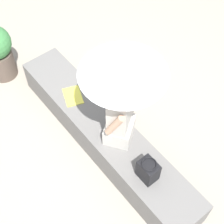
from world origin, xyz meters
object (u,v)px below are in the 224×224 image
Objects in this scene: handbag_black at (148,170)px; magazine at (73,96)px; parasol at (124,66)px; person_seated at (120,114)px.

magazine is at bearing -0.12° from handbag_black.
parasol reaches higher than handbag_black.
person_seated is 3.21× the size of magazine.
magazine is (0.71, 0.16, -1.00)m from parasol.
magazine is (0.75, 0.09, -0.38)m from person_seated.
parasol is at bearing -14.85° from handbag_black.
parasol is at bearing -54.57° from person_seated.
parasol reaches higher than magazine.
magazine is at bearing 6.79° from person_seated.
person_seated reaches higher than handbag_black.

